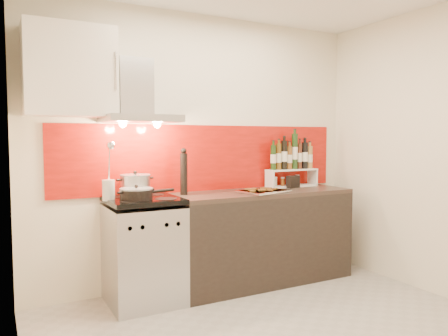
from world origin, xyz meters
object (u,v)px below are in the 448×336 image
counter (262,236)px  stock_pot (135,185)px  range_stove (144,252)px  saute_pan (137,194)px  pepper_mill (184,172)px  baking_tray (263,191)px

counter → stock_pot: bearing=174.4°
counter → stock_pot: size_ratio=6.85×
range_stove → saute_pan: bearing=-135.2°
saute_pan → pepper_mill: size_ratio=1.20×
range_stove → stock_pot: bearing=103.3°
counter → pepper_mill: (-0.79, 0.09, 0.66)m
stock_pot → saute_pan: (-0.05, -0.20, -0.05)m
saute_pan → pepper_mill: pepper_mill is taller
stock_pot → counter: bearing=-5.6°
saute_pan → pepper_mill: 0.54m
saute_pan → baking_tray: saute_pan is taller
saute_pan → pepper_mill: (0.49, 0.17, 0.15)m
saute_pan → baking_tray: (1.21, -0.04, -0.04)m
stock_pot → baking_tray: bearing=-11.6°
baking_tray → range_stove: bearing=174.3°
pepper_mill → stock_pot: bearing=176.4°
range_stove → stock_pot: (-0.03, 0.13, 0.56)m
range_stove → pepper_mill: bearing=13.3°
counter → pepper_mill: 1.03m
stock_pot → saute_pan: 0.21m
counter → saute_pan: 1.37m
baking_tray → counter: bearing=60.8°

